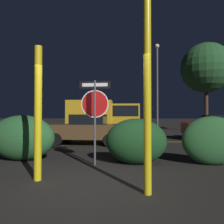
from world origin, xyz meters
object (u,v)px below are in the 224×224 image
at_px(hedge_bush_1, 22,138).
at_px(passing_car_2, 87,129).
at_px(passing_car_1, 24,127).
at_px(yellow_pole_left, 38,113).
at_px(passing_car_3, 224,127).
at_px(tree_0, 206,68).
at_px(yellow_pole_right, 147,94).
at_px(stop_sign, 95,105).
at_px(delivery_truck, 105,114).
at_px(street_lamp, 157,80).
at_px(hedge_bush_3, 212,141).
at_px(hedge_bush_2, 136,141).

xyz_separation_m(hedge_bush_1, passing_car_2, (1.04, 4.19, 0.03)).
bearing_deg(passing_car_1, yellow_pole_left, 30.72).
bearing_deg(yellow_pole_left, passing_car_3, 52.46).
bearing_deg(tree_0, yellow_pole_right, -108.97).
relative_size(yellow_pole_right, passing_car_2, 0.84).
relative_size(stop_sign, delivery_truck, 0.37).
bearing_deg(street_lamp, passing_car_3, -55.01).
height_order(hedge_bush_1, tree_0, tree_0).
bearing_deg(passing_car_3, hedge_bush_3, -25.12).
height_order(hedge_bush_2, delivery_truck, delivery_truck).
bearing_deg(delivery_truck, hedge_bush_2, 9.15).
distance_m(yellow_pole_right, delivery_truck, 15.66).
xyz_separation_m(stop_sign, passing_car_3, (6.17, 7.59, -0.98)).
bearing_deg(passing_car_2, passing_car_3, -69.28).
bearing_deg(passing_car_3, yellow_pole_left, -40.88).
distance_m(passing_car_3, street_lamp, 7.12).
bearing_deg(tree_0, hedge_bush_1, -123.88).
height_order(hedge_bush_3, street_lamp, street_lamp).
distance_m(yellow_pole_left, passing_car_1, 11.23).
bearing_deg(delivery_truck, hedge_bush_1, -6.54).
distance_m(hedge_bush_3, passing_car_2, 6.22).
bearing_deg(yellow_pole_left, tree_0, 63.50).
xyz_separation_m(hedge_bush_3, tree_0, (3.90, 14.23, 5.10)).
bearing_deg(passing_car_3, yellow_pole_right, -29.28).
xyz_separation_m(yellow_pole_right, street_lamp, (1.25, 14.75, 2.63)).
relative_size(stop_sign, yellow_pole_right, 0.68).
bearing_deg(passing_car_2, hedge_bush_2, -150.65).
distance_m(yellow_pole_right, hedge_bush_1, 4.71).
xyz_separation_m(yellow_pole_left, yellow_pole_right, (2.34, -0.54, 0.32)).
height_order(yellow_pole_left, yellow_pole_right, yellow_pole_right).
xyz_separation_m(hedge_bush_1, passing_car_1, (-4.29, 7.63, -0.05)).
bearing_deg(stop_sign, hedge_bush_3, 4.73).
xyz_separation_m(yellow_pole_left, hedge_bush_1, (-1.50, 1.97, -0.75)).
distance_m(yellow_pole_left, hedge_bush_1, 2.58).
distance_m(hedge_bush_2, tree_0, 16.44).
bearing_deg(tree_0, street_lamp, -155.32).
distance_m(yellow_pole_left, hedge_bush_3, 4.77).
relative_size(yellow_pole_right, hedge_bush_1, 1.69).
xyz_separation_m(passing_car_2, street_lamp, (4.05, 8.06, 3.67)).
xyz_separation_m(hedge_bush_1, delivery_truck, (0.49, 12.79, 0.84)).
height_order(hedge_bush_2, street_lamp, street_lamp).
relative_size(hedge_bush_1, tree_0, 0.26).
xyz_separation_m(stop_sign, hedge_bush_3, (3.31, 0.43, -1.02)).
bearing_deg(hedge_bush_3, hedge_bush_1, -179.02).
xyz_separation_m(hedge_bush_3, passing_car_2, (-4.68, 4.09, 0.04)).
xyz_separation_m(passing_car_3, street_lamp, (-3.49, 4.99, 3.67)).
height_order(passing_car_1, street_lamp, street_lamp).
xyz_separation_m(stop_sign, yellow_pole_right, (1.43, -2.17, 0.06)).
distance_m(hedge_bush_2, passing_car_3, 8.87).
xyz_separation_m(hedge_bush_2, hedge_bush_3, (2.15, 0.17, 0.03)).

